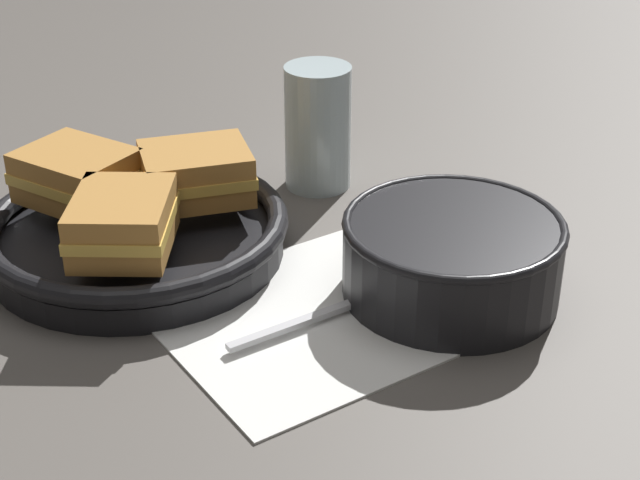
# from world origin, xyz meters

# --- Properties ---
(ground_plane) EXTENTS (4.00, 4.00, 0.00)m
(ground_plane) POSITION_xyz_m (0.00, 0.00, 0.00)
(ground_plane) COLOR #56514C
(napkin) EXTENTS (0.28, 0.25, 0.00)m
(napkin) POSITION_xyz_m (0.02, -0.02, 0.00)
(napkin) COLOR white
(napkin) RESTS_ON ground_plane
(soup_bowl) EXTENTS (0.18, 0.18, 0.07)m
(soup_bowl) POSITION_xyz_m (0.11, -0.07, 0.04)
(soup_bowl) COLOR black
(soup_bowl) RESTS_ON ground_plane
(spoon) EXTENTS (0.18, 0.05, 0.01)m
(spoon) POSITION_xyz_m (0.05, -0.03, 0.01)
(spoon) COLOR silver
(spoon) RESTS_ON napkin
(skillet) EXTENTS (0.27, 0.27, 0.04)m
(skillet) POSITION_xyz_m (-0.03, 0.17, 0.02)
(skillet) COLOR black
(skillet) RESTS_ON ground_plane
(sandwich_near_left) EXTENTS (0.12, 0.11, 0.05)m
(sandwich_near_left) POSITION_xyz_m (0.02, 0.15, 0.06)
(sandwich_near_left) COLOR #B27A38
(sandwich_near_left) RESTS_ON skillet
(sandwich_near_right) EXTENTS (0.10, 0.11, 0.05)m
(sandwich_near_right) POSITION_xyz_m (-0.05, 0.22, 0.06)
(sandwich_near_right) COLOR #B27A38
(sandwich_near_right) RESTS_ON skillet
(sandwich_far_left) EXTENTS (0.12, 0.12, 0.05)m
(sandwich_far_left) POSITION_xyz_m (-0.07, 0.12, 0.06)
(sandwich_far_left) COLOR #B27A38
(sandwich_far_left) RESTS_ON skillet
(drinking_glass) EXTENTS (0.07, 0.07, 0.12)m
(drinking_glass) POSITION_xyz_m (0.18, 0.16, 0.06)
(drinking_glass) COLOR silver
(drinking_glass) RESTS_ON ground_plane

